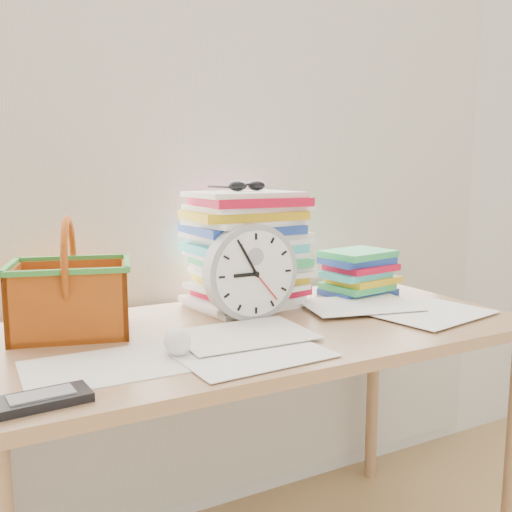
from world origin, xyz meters
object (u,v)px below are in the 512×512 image
calculator (42,400)px  book_stack (358,273)px  clock (251,272)px  desk (257,353)px  basket (70,277)px  paper_stack (247,249)px

calculator → book_stack: bearing=18.5°
clock → desk: bearing=-102.2°
clock → basket: 0.46m
clock → book_stack: clock is taller
paper_stack → clock: 0.16m
calculator → desk: bearing=20.9°
book_stack → basket: 0.90m
book_stack → calculator: size_ratio=1.52×
clock → calculator: bearing=-150.6°
paper_stack → calculator: 0.82m
book_stack → calculator: 1.12m
book_stack → desk: bearing=-160.4°
desk → calculator: 0.63m
desk → basket: 0.51m
paper_stack → basket: paper_stack is taller
paper_stack → clock: size_ratio=1.30×
paper_stack → calculator: paper_stack is taller
desk → calculator: calculator is taller
paper_stack → book_stack: paper_stack is taller
paper_stack → clock: bearing=-114.1°
paper_stack → calculator: (-0.65, -0.48, -0.16)m
desk → basket: basket is taller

